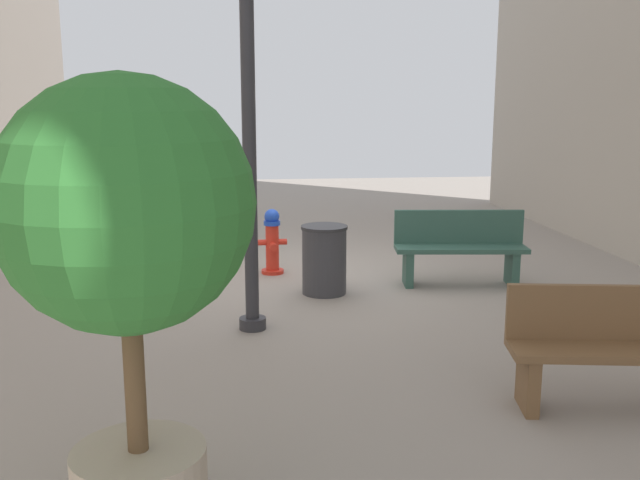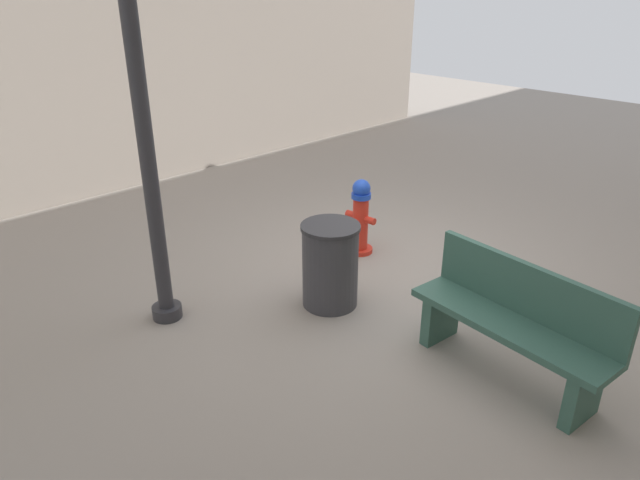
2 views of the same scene
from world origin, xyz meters
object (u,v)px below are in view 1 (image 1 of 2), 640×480
bench_near (460,246)px  trash_bin (324,260)px  fire_hydrant (272,241)px  bench_far (607,347)px  street_lamp (248,103)px  planter_tree (127,239)px

bench_near → trash_bin: 1.81m
fire_hydrant → bench_near: bearing=160.8°
bench_far → street_lamp: 3.94m
fire_hydrant → bench_near: 2.52m
trash_bin → planter_tree: bearing=71.9°
bench_near → bench_far: 3.78m
fire_hydrant → bench_far: bearing=117.1°
fire_hydrant → trash_bin: (-0.59, 1.09, -0.02)m
planter_tree → bench_far: bearing=-158.4°
street_lamp → bench_near: bearing=-150.2°
planter_tree → trash_bin: size_ratio=2.96×
fire_hydrant → trash_bin: bearing=118.4°
bench_far → planter_tree: (3.36, 1.33, 1.19)m
bench_near → street_lamp: street_lamp is taller
street_lamp → fire_hydrant: bearing=-97.7°
bench_far → trash_bin: 3.94m
street_lamp → trash_bin: street_lamp is taller
street_lamp → trash_bin: bearing=-125.1°
fire_hydrant → planter_tree: size_ratio=0.36×
bench_near → planter_tree: 6.23m
fire_hydrant → street_lamp: street_lamp is taller
planter_tree → fire_hydrant: bearing=-99.5°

